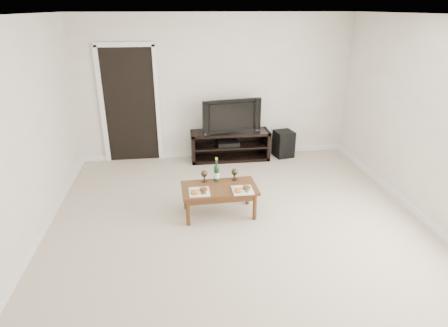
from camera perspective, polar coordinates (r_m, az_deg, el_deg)
floor at (r=4.89m, az=2.47°, el=-10.39°), size 5.50×5.50×0.00m
back_wall at (r=6.98m, az=-1.29°, el=11.39°), size 5.00×0.04×2.60m
ceiling at (r=4.10m, az=3.13°, el=21.97°), size 5.00×5.50×0.04m
doorway at (r=7.01m, az=-14.08°, el=8.47°), size 0.90×0.02×2.05m
media_console at (r=7.02m, az=0.92°, el=2.77°), size 1.45×0.45×0.55m
television at (r=6.84m, az=0.95°, el=7.41°), size 1.10×0.31×0.63m
av_receiver at (r=6.99m, az=0.61°, el=3.12°), size 0.41×0.31×0.08m
subwoofer at (r=7.27m, az=9.06°, el=2.99°), size 0.39×0.39×0.50m
coffee_table at (r=5.18m, az=-0.71°, el=-5.66°), size 1.04×0.59×0.42m
plate_left at (r=4.92m, az=-3.80°, el=-4.10°), size 0.27×0.27×0.07m
plate_right at (r=4.97m, az=2.84°, el=-3.84°), size 0.27×0.27×0.07m
wine_bottle at (r=5.18m, az=-1.14°, el=-0.91°), size 0.07×0.07×0.35m
goblet_left at (r=5.20m, az=-3.04°, el=-1.92°), size 0.09×0.09×0.17m
goblet_right at (r=5.25m, az=1.60°, el=-1.64°), size 0.09×0.09×0.17m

